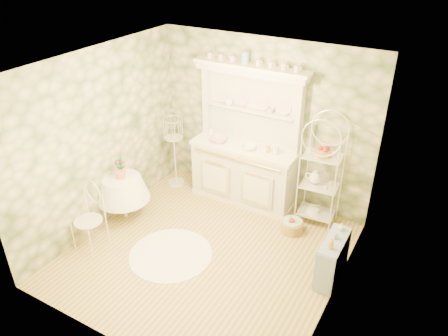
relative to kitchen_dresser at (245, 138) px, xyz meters
The scene contains 22 objects.
floor 1.91m from the kitchen_dresser, 82.50° to the right, with size 3.60×3.60×0.00m, color tan.
ceiling 2.18m from the kitchen_dresser, 82.50° to the right, with size 3.60×3.60×0.00m, color white.
wall_left 2.22m from the kitchen_dresser, 136.47° to the right, with size 3.60×3.60×0.00m, color beige.
wall_right 2.52m from the kitchen_dresser, 37.23° to the right, with size 3.60×3.60×0.00m, color beige.
wall_back 0.40m from the kitchen_dresser, 54.46° to the left, with size 3.60×3.60×0.00m, color beige.
wall_front 3.33m from the kitchen_dresser, 86.55° to the right, with size 3.60×3.60×0.00m, color beige.
kitchen_dresser is the anchor object (origin of this frame).
bakers_rack 1.30m from the kitchen_dresser, ahead, with size 0.58×0.41×1.85m, color white.
side_shelf 2.34m from the kitchen_dresser, 30.65° to the right, with size 0.26×0.70×0.60m, color #8E9DC4.
round_table 2.14m from the kitchen_dresser, 135.29° to the right, with size 0.60×0.60×0.66m, color white.
cafe_chair 2.68m from the kitchen_dresser, 120.98° to the right, with size 0.39×0.39×0.85m, color white.
birdcage_stand 1.39m from the kitchen_dresser, behind, with size 0.31×0.31×1.33m, color white.
floor_basket 1.55m from the kitchen_dresser, 22.97° to the right, with size 0.35×0.35×0.22m, color #AD8F46.
lace_rug 2.15m from the kitchen_dresser, 97.10° to the right, with size 1.19×1.19×0.01m, color white.
bowl_floral 0.47m from the kitchen_dresser, behind, with size 0.29×0.29×0.07m, color white.
bowl_white 0.19m from the kitchen_dresser, 36.02° to the right, with size 0.22×0.22×0.07m, color white.
cup_left 0.62m from the kitchen_dresser, 157.03° to the left, with size 0.13×0.13×0.10m, color white.
cup_right 0.61m from the kitchen_dresser, 24.42° to the left, with size 0.09×0.09×0.09m, color white.
potted_geranium 1.99m from the kitchen_dresser, 136.82° to the right, with size 0.16×0.11×0.31m, color #3F7238.
bottle_amber 2.33m from the kitchen_dresser, 34.74° to the right, with size 0.07×0.07×0.17m, color gold.
bottle_blue 2.23m from the kitchen_dresser, 30.06° to the right, with size 0.05×0.05×0.11m, color #6F9FBB.
bottle_glass 2.13m from the kitchen_dresser, 25.05° to the right, with size 0.08×0.08×0.10m, color silver.
Camera 1 is at (2.62, -4.10, 4.11)m, focal length 35.00 mm.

